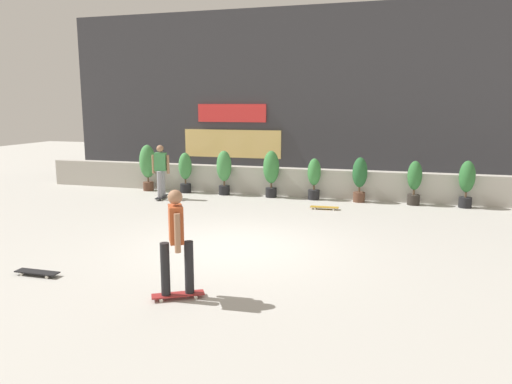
% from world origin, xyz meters
% --- Properties ---
extents(ground_plane, '(48.00, 48.00, 0.00)m').
position_xyz_m(ground_plane, '(0.00, 0.00, 0.00)').
color(ground_plane, '#B2AFA8').
extents(planter_wall, '(18.00, 0.40, 0.90)m').
position_xyz_m(planter_wall, '(0.00, 6.00, 0.45)').
color(planter_wall, '#B2ADA3').
rests_on(planter_wall, ground).
extents(building_backdrop, '(20.00, 2.08, 6.50)m').
position_xyz_m(building_backdrop, '(-0.01, 10.00, 3.25)').
color(building_backdrop, '#38383D').
rests_on(building_backdrop, ground).
extents(potted_plant_0, '(0.55, 0.55, 1.58)m').
position_xyz_m(potted_plant_0, '(-5.05, 5.55, 0.92)').
color(potted_plant_0, brown).
rests_on(potted_plant_0, ground).
extents(potted_plant_1, '(0.44, 0.44, 1.35)m').
position_xyz_m(potted_plant_1, '(-3.65, 5.55, 0.76)').
color(potted_plant_1, black).
rests_on(potted_plant_1, ground).
extents(potted_plant_2, '(0.49, 0.49, 1.45)m').
position_xyz_m(potted_plant_2, '(-2.27, 5.55, 0.84)').
color(potted_plant_2, black).
rests_on(potted_plant_2, ground).
extents(potted_plant_3, '(0.51, 0.51, 1.49)m').
position_xyz_m(potted_plant_3, '(-0.67, 5.55, 0.87)').
color(potted_plant_3, black).
rests_on(potted_plant_3, ground).
extents(potted_plant_4, '(0.41, 0.41, 1.29)m').
position_xyz_m(potted_plant_4, '(0.71, 5.55, 0.71)').
color(potted_plant_4, black).
rests_on(potted_plant_4, ground).
extents(potted_plant_5, '(0.45, 0.45, 1.37)m').
position_xyz_m(potted_plant_5, '(2.10, 5.55, 0.77)').
color(potted_plant_5, brown).
rests_on(potted_plant_5, ground).
extents(potted_plant_6, '(0.42, 0.42, 1.31)m').
position_xyz_m(potted_plant_6, '(3.68, 5.55, 0.73)').
color(potted_plant_6, '#2D2823').
rests_on(potted_plant_6, ground).
extents(potted_plant_7, '(0.45, 0.45, 1.36)m').
position_xyz_m(potted_plant_7, '(5.11, 5.55, 0.77)').
color(potted_plant_7, black).
rests_on(potted_plant_7, ground).
extents(skater_mid_plaza, '(0.79, 0.57, 1.70)m').
position_xyz_m(skater_mid_plaza, '(0.03, -2.89, 0.94)').
color(skater_mid_plaza, maroon).
rests_on(skater_mid_plaza, ground).
extents(skater_by_wall_left, '(0.55, 0.82, 1.70)m').
position_xyz_m(skater_by_wall_left, '(-3.92, 4.32, 0.94)').
color(skater_by_wall_left, black).
rests_on(skater_by_wall_left, ground).
extents(skateboard_near_camera, '(0.81, 0.25, 0.08)m').
position_xyz_m(skateboard_near_camera, '(1.25, 4.17, 0.06)').
color(skateboard_near_camera, '#BF8C26').
rests_on(skateboard_near_camera, ground).
extents(skateboard_aside, '(0.80, 0.21, 0.08)m').
position_xyz_m(skateboard_aside, '(-2.76, -2.65, 0.06)').
color(skateboard_aside, black).
rests_on(skateboard_aside, ground).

